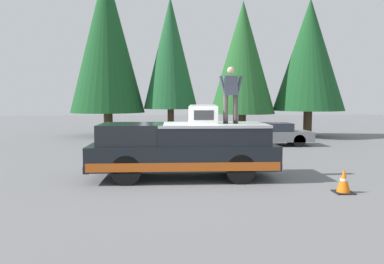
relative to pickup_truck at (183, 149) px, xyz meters
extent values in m
plane|color=slate|center=(-0.37, -0.23, -0.87)|extent=(90.00, 90.00, 0.00)
cube|color=black|center=(0.00, 0.01, -0.17)|extent=(2.00, 5.50, 0.70)
cube|color=#CC5619|center=(0.00, 0.01, -0.37)|extent=(2.01, 5.39, 0.24)
cube|color=black|center=(0.00, 1.52, 0.48)|extent=(1.84, 1.87, 0.60)
cube|color=black|center=(0.00, -0.87, 0.44)|extent=(1.92, 3.19, 0.52)
cube|color=#B7BABF|center=(0.00, -0.87, 0.74)|extent=(1.94, 3.19, 0.08)
cube|color=#232326|center=(0.00, 2.70, -0.44)|extent=(1.96, 0.16, 0.20)
cube|color=#B2B5BA|center=(0.00, -2.68, -0.44)|extent=(1.96, 0.16, 0.20)
cylinder|color=black|center=(-0.85, 1.60, -0.45)|extent=(0.30, 0.84, 0.84)
cylinder|color=black|center=(0.85, 1.60, -0.45)|extent=(0.30, 0.84, 0.84)
cylinder|color=black|center=(-0.85, -1.59, -0.45)|extent=(0.30, 0.84, 0.84)
cylinder|color=black|center=(0.85, -1.59, -0.45)|extent=(0.30, 0.84, 0.84)
cube|color=white|center=(0.08, -0.60, 1.04)|extent=(0.64, 0.84, 0.52)
cube|color=#2D2D30|center=(-0.25, -0.60, 1.04)|extent=(0.01, 0.59, 0.29)
cube|color=#99999E|center=(0.08, -0.60, 1.32)|extent=(0.58, 0.76, 0.04)
cylinder|color=#423D38|center=(-0.01, -1.58, 1.20)|extent=(0.15, 0.15, 0.84)
cube|color=black|center=(-0.05, -1.58, 0.82)|extent=(0.26, 0.11, 0.08)
cylinder|color=#423D38|center=(-0.01, -1.28, 1.20)|extent=(0.15, 0.15, 0.84)
cube|color=black|center=(-0.05, -1.28, 0.82)|extent=(0.26, 0.11, 0.08)
cube|color=#474C5B|center=(-0.01, -1.43, 1.91)|extent=(0.24, 0.40, 0.58)
sphere|color=beige|center=(-0.01, -1.43, 2.36)|extent=(0.22, 0.22, 0.22)
cylinder|color=#474C5B|center=(-0.04, -1.67, 1.91)|extent=(0.09, 0.23, 0.58)
cylinder|color=#474C5B|center=(-0.04, -1.18, 1.91)|extent=(0.09, 0.23, 0.58)
cube|color=gray|center=(7.75, -4.72, -0.38)|extent=(1.64, 4.10, 0.50)
cube|color=#282D38|center=(7.75, -4.82, 0.08)|extent=(1.31, 1.89, 0.42)
cylinder|color=black|center=(7.03, -3.45, -0.56)|extent=(0.20, 0.62, 0.62)
cylinder|color=black|center=(8.47, -3.45, -0.56)|extent=(0.20, 0.62, 0.62)
cylinder|color=black|center=(7.03, -5.99, -0.56)|extent=(0.20, 0.62, 0.62)
cylinder|color=black|center=(8.47, -5.99, -0.56)|extent=(0.20, 0.62, 0.62)
cube|color=black|center=(-2.05, -4.02, -0.86)|extent=(0.47, 0.47, 0.03)
cone|color=orange|center=(-2.05, -4.02, -0.56)|extent=(0.36, 0.36, 0.62)
cylinder|color=white|center=(-2.05, -4.02, -0.53)|extent=(0.19, 0.19, 0.06)
cylinder|color=#4C3826|center=(12.00, -8.23, -0.04)|extent=(0.53, 0.53, 1.66)
cone|color=#194C23|center=(12.00, -8.23, 4.25)|extent=(4.40, 4.40, 6.91)
cylinder|color=#4C3826|center=(12.10, -4.07, -0.13)|extent=(0.48, 0.48, 1.48)
cone|color=#235B28|center=(12.10, -4.07, 4.06)|extent=(4.04, 4.04, 6.92)
cylinder|color=#4C3826|center=(13.26, 0.40, 0.01)|extent=(0.42, 0.42, 1.76)
cone|color=#1E562D|center=(13.26, 0.40, 4.45)|extent=(3.49, 3.49, 7.13)
cylinder|color=#4C3826|center=(13.44, 4.47, -0.12)|extent=(0.57, 0.57, 1.51)
cone|color=#194C23|center=(13.44, 4.47, 5.29)|extent=(4.75, 4.75, 9.30)
camera|label=1|loc=(-11.20, 0.34, 1.51)|focal=35.10mm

